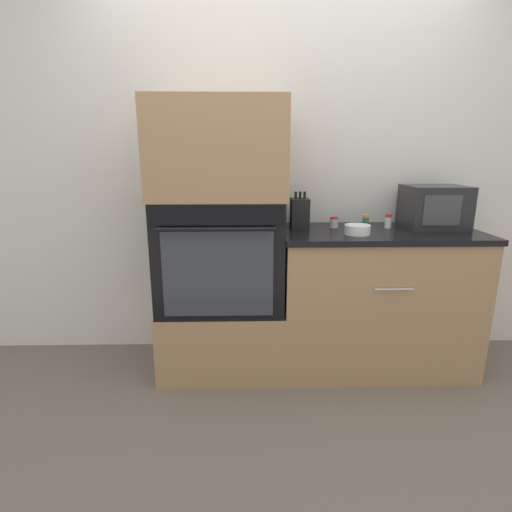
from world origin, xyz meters
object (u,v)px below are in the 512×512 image
(microwave, at_px, (434,207))
(condiment_jar_near, at_px, (366,221))
(wall_oven, at_px, (221,252))
(condiment_jar_mid, at_px, (334,222))
(bowl, at_px, (357,230))
(condiment_jar_far, at_px, (388,221))
(knife_block, at_px, (300,213))

(microwave, height_order, condiment_jar_near, microwave)
(wall_oven, height_order, condiment_jar_near, wall_oven)
(microwave, distance_m, condiment_jar_mid, 0.65)
(bowl, bearing_deg, condiment_jar_near, 63.11)
(wall_oven, xyz_separation_m, condiment_jar_far, (1.08, 0.08, 0.18))
(microwave, xyz_separation_m, knife_block, (-0.86, 0.02, -0.04))
(knife_block, bearing_deg, wall_oven, -167.60)
(bowl, height_order, condiment_jar_mid, condiment_jar_mid)
(bowl, relative_size, condiment_jar_mid, 2.12)
(wall_oven, relative_size, bowl, 4.98)
(wall_oven, xyz_separation_m, condiment_jar_near, (0.94, 0.11, 0.18))
(knife_block, distance_m, condiment_jar_mid, 0.23)
(wall_oven, xyz_separation_m, microwave, (1.37, 0.09, 0.27))
(condiment_jar_mid, xyz_separation_m, condiment_jar_far, (0.35, -0.03, 0.01))
(condiment_jar_near, relative_size, condiment_jar_mid, 1.14)
(knife_block, height_order, condiment_jar_near, knife_block)
(microwave, distance_m, condiment_jar_far, 0.31)
(wall_oven, distance_m, bowl, 0.85)
(wall_oven, height_order, knife_block, knife_block)
(knife_block, distance_m, bowl, 0.40)
(bowl, height_order, condiment_jar_near, condiment_jar_near)
(microwave, xyz_separation_m, condiment_jar_far, (-0.29, -0.01, -0.09))
(knife_block, xyz_separation_m, condiment_jar_mid, (0.23, -0.01, -0.06))
(microwave, relative_size, condiment_jar_mid, 5.14)
(knife_block, height_order, condiment_jar_mid, knife_block)
(microwave, height_order, bowl, microwave)
(condiment_jar_near, height_order, condiment_jar_far, condiment_jar_far)
(knife_block, distance_m, condiment_jar_far, 0.57)
(condiment_jar_near, bearing_deg, bowl, -116.89)
(condiment_jar_near, bearing_deg, condiment_jar_mid, -177.43)
(condiment_jar_near, bearing_deg, condiment_jar_far, -14.36)
(condiment_jar_near, xyz_separation_m, condiment_jar_far, (0.14, -0.03, 0.00))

